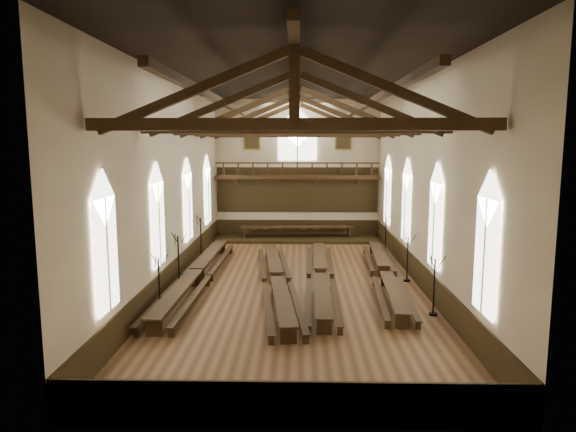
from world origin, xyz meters
name	(u,v)px	position (x,y,z in m)	size (l,w,h in m)	color
ground	(296,283)	(0.00, 0.00, 0.00)	(26.00, 26.00, 0.00)	brown
room_walls	(296,152)	(0.00, 0.00, 6.46)	(26.00, 26.00, 26.00)	beige
wainscot_band	(296,271)	(0.00, 0.00, 0.60)	(12.00, 26.00, 1.20)	black
side_windows	(296,208)	(0.00, 0.00, 3.74)	(11.85, 19.80, 4.50)	white
end_window	(297,138)	(0.00, 12.90, 7.22)	(2.80, 0.12, 3.80)	white
minstrels_gallery	(297,184)	(0.00, 12.66, 3.91)	(11.80, 1.24, 3.70)	#372611
portraits	(297,140)	(0.00, 12.90, 7.10)	(7.75, 0.09, 1.45)	brown
roof_trusses	(296,114)	(0.00, 0.00, 8.22)	(11.70, 25.70, 2.80)	#372611
refectory_row_a	(196,273)	(-4.90, -0.20, 0.56)	(1.69, 14.60, 0.77)	#372611
refectory_row_b	(276,278)	(-0.92, -0.99, 0.53)	(2.14, 14.25, 0.72)	#372611
refectory_row_c	(321,274)	(1.21, -0.17, 0.51)	(1.56, 13.96, 0.70)	#372611
refectory_row_d	(385,272)	(4.46, 0.40, 0.50)	(1.79, 13.83, 0.68)	#372611
dais	(297,238)	(-0.02, 11.40, 0.11)	(11.40, 3.19, 0.21)	black
high_table	(297,228)	(-0.02, 11.40, 0.85)	(8.06, 1.36, 0.75)	#372611
high_chairs	(297,227)	(-0.02, 12.18, 0.77)	(6.75, 0.46, 1.01)	#372611
candelabrum_left_near	(160,295)	(-5.55, -4.47, 0.73)	(0.73, 0.69, 2.41)	black
candelabrum_left_mid	(179,272)	(-5.55, -1.06, 0.82)	(0.80, 0.79, 2.70)	black
candelabrum_left_far	(201,248)	(-5.55, 4.50, 0.83)	(0.74, 0.84, 2.74)	black
candelabrum_right_near	(434,297)	(5.55, -4.60, 0.75)	(0.71, 0.74, 2.46)	black
candelabrum_right_mid	(407,267)	(5.55, 0.49, 0.74)	(0.71, 0.72, 2.42)	black
candelabrum_right_far	(386,242)	(5.55, 7.01, 0.75)	(0.74, 0.72, 2.48)	black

